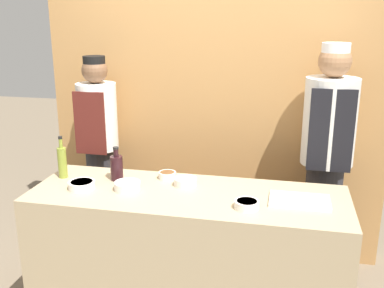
# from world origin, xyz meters

# --- Properties ---
(cabinet_wall) EXTENTS (2.70, 0.18, 2.40)m
(cabinet_wall) POSITION_xyz_m (0.00, 1.01, 1.20)
(cabinet_wall) COLOR #B7844C
(cabinet_wall) RESTS_ON ground_plane
(counter) EXTENTS (1.98, 0.68, 0.89)m
(counter) POSITION_xyz_m (0.00, 0.00, 0.44)
(counter) COLOR tan
(counter) RESTS_ON ground_plane
(sauce_bowl_white) EXTENTS (0.15, 0.15, 0.05)m
(sauce_bowl_white) POSITION_xyz_m (-0.04, 0.12, 0.92)
(sauce_bowl_white) COLOR white
(sauce_bowl_white) RESTS_ON counter
(sauce_bowl_green) EXTENTS (0.16, 0.16, 0.05)m
(sauce_bowl_green) POSITION_xyz_m (-0.38, -0.03, 0.92)
(sauce_bowl_green) COLOR white
(sauce_bowl_green) RESTS_ON counter
(sauce_bowl_red) EXTENTS (0.14, 0.14, 0.05)m
(sauce_bowl_red) POSITION_xyz_m (0.38, -0.15, 0.91)
(sauce_bowl_red) COLOR white
(sauce_bowl_red) RESTS_ON counter
(sauce_bowl_brown) EXTENTS (0.12, 0.12, 0.05)m
(sauce_bowl_brown) POSITION_xyz_m (-0.19, 0.22, 0.91)
(sauce_bowl_brown) COLOR white
(sauce_bowl_brown) RESTS_ON counter
(sauce_bowl_orange) EXTENTS (0.17, 0.17, 0.05)m
(sauce_bowl_orange) POSITION_xyz_m (-0.67, -0.07, 0.92)
(sauce_bowl_orange) COLOR white
(sauce_bowl_orange) RESTS_ON counter
(cutting_board) EXTENTS (0.35, 0.23, 0.02)m
(cutting_board) POSITION_xyz_m (0.68, -0.00, 0.90)
(cutting_board) COLOR white
(cutting_board) RESTS_ON counter
(bottle_oil) EXTENTS (0.06, 0.06, 0.29)m
(bottle_oil) POSITION_xyz_m (-0.89, 0.09, 1.00)
(bottle_oil) COLOR olive
(bottle_oil) RESTS_ON counter
(bottle_wine) EXTENTS (0.08, 0.08, 0.23)m
(bottle_wine) POSITION_xyz_m (-0.51, 0.13, 0.98)
(bottle_wine) COLOR black
(bottle_wine) RESTS_ON counter
(chef_left) EXTENTS (0.31, 0.31, 1.65)m
(chef_left) POSITION_xyz_m (-0.87, 0.67, 0.91)
(chef_left) COLOR #28282D
(chef_left) RESTS_ON ground_plane
(chef_right) EXTENTS (0.37, 0.37, 1.78)m
(chef_right) POSITION_xyz_m (0.87, 0.67, 0.97)
(chef_right) COLOR #28282D
(chef_right) RESTS_ON ground_plane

